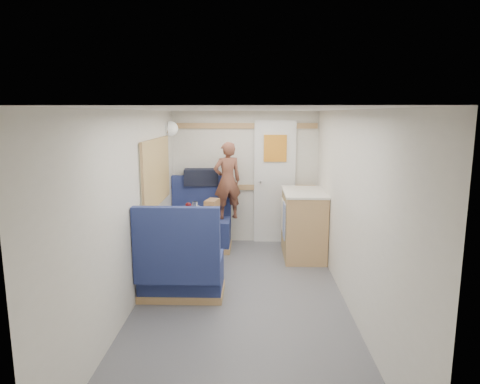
{
  "coord_description": "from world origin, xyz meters",
  "views": [
    {
      "loc": [
        0.11,
        -4.19,
        1.97
      ],
      "look_at": [
        -0.04,
        0.9,
        1.02
      ],
      "focal_mm": 32.0,
      "sensor_mm": 36.0,
      "label": 1
    }
  ],
  "objects_px": {
    "tumbler_right": "(195,206)",
    "bench_near": "(181,271)",
    "person": "(227,181)",
    "bread_loaf": "(212,204)",
    "tumbler_left": "(170,214)",
    "beer_glass": "(209,211)",
    "duffel_bag": "(202,177)",
    "salt_grinder": "(198,210)",
    "cheese_block": "(190,218)",
    "tray": "(197,219)",
    "pepper_grinder": "(195,212)",
    "dome_light": "(171,129)",
    "wine_glass": "(188,206)",
    "dinette_table": "(192,226)",
    "galley_counter": "(303,223)",
    "orange_fruit": "(203,211)",
    "bench_far": "(200,228)"
  },
  "relations": [
    {
      "from": "dinette_table",
      "to": "bread_loaf",
      "type": "bearing_deg",
      "value": 59.04
    },
    {
      "from": "bench_far",
      "to": "orange_fruit",
      "type": "distance_m",
      "value": 1.06
    },
    {
      "from": "beer_glass",
      "to": "orange_fruit",
      "type": "bearing_deg",
      "value": -179.98
    },
    {
      "from": "dome_light",
      "to": "tumbler_left",
      "type": "relative_size",
      "value": 1.68
    },
    {
      "from": "pepper_grinder",
      "to": "salt_grinder",
      "type": "relative_size",
      "value": 1.06
    },
    {
      "from": "tumbler_right",
      "to": "bench_near",
      "type": "bearing_deg",
      "value": -90.77
    },
    {
      "from": "tumbler_right",
      "to": "bread_loaf",
      "type": "relative_size",
      "value": 0.42
    },
    {
      "from": "duffel_bag",
      "to": "salt_grinder",
      "type": "relative_size",
      "value": 5.64
    },
    {
      "from": "dome_light",
      "to": "tray",
      "type": "height_order",
      "value": "dome_light"
    },
    {
      "from": "tray",
      "to": "tumbler_left",
      "type": "relative_size",
      "value": 3.09
    },
    {
      "from": "dinette_table",
      "to": "person",
      "type": "bearing_deg",
      "value": 65.47
    },
    {
      "from": "dome_light",
      "to": "person",
      "type": "height_order",
      "value": "dome_light"
    },
    {
      "from": "bench_near",
      "to": "cheese_block",
      "type": "relative_size",
      "value": 10.51
    },
    {
      "from": "tray",
      "to": "beer_glass",
      "type": "xyz_separation_m",
      "value": [
        0.12,
        0.23,
        0.04
      ]
    },
    {
      "from": "wine_glass",
      "to": "tumbler_left",
      "type": "relative_size",
      "value": 1.41
    },
    {
      "from": "tray",
      "to": "pepper_grinder",
      "type": "bearing_deg",
      "value": 103.84
    },
    {
      "from": "dinette_table",
      "to": "beer_glass",
      "type": "distance_m",
      "value": 0.31
    },
    {
      "from": "duffel_bag",
      "to": "salt_grinder",
      "type": "xyz_separation_m",
      "value": [
        0.08,
        -1.06,
        -0.26
      ]
    },
    {
      "from": "dinette_table",
      "to": "beer_glass",
      "type": "bearing_deg",
      "value": -16.86
    },
    {
      "from": "dome_light",
      "to": "orange_fruit",
      "type": "bearing_deg",
      "value": -59.53
    },
    {
      "from": "galley_counter",
      "to": "pepper_grinder",
      "type": "height_order",
      "value": "galley_counter"
    },
    {
      "from": "bench_far",
      "to": "cheese_block",
      "type": "xyz_separation_m",
      "value": [
        0.04,
        -1.22,
        0.46
      ]
    },
    {
      "from": "person",
      "to": "wine_glass",
      "type": "height_order",
      "value": "person"
    },
    {
      "from": "dinette_table",
      "to": "tray",
      "type": "distance_m",
      "value": 0.35
    },
    {
      "from": "person",
      "to": "bench_near",
      "type": "bearing_deg",
      "value": 56.38
    },
    {
      "from": "tumbler_left",
      "to": "person",
      "type": "bearing_deg",
      "value": 60.94
    },
    {
      "from": "galley_counter",
      "to": "tumbler_left",
      "type": "relative_size",
      "value": 7.71
    },
    {
      "from": "tray",
      "to": "pepper_grinder",
      "type": "relative_size",
      "value": 3.86
    },
    {
      "from": "bench_near",
      "to": "tumbler_right",
      "type": "relative_size",
      "value": 9.55
    },
    {
      "from": "galley_counter",
      "to": "tumbler_left",
      "type": "xyz_separation_m",
      "value": [
        -1.69,
        -0.8,
        0.31
      ]
    },
    {
      "from": "cheese_block",
      "to": "wine_glass",
      "type": "relative_size",
      "value": 0.59
    },
    {
      "from": "tumbler_left",
      "to": "beer_glass",
      "type": "height_order",
      "value": "tumbler_left"
    },
    {
      "from": "bench_near",
      "to": "duffel_bag",
      "type": "xyz_separation_m",
      "value": [
        -0.0,
        1.98,
        0.72
      ]
    },
    {
      "from": "bench_far",
      "to": "salt_grinder",
      "type": "distance_m",
      "value": 0.93
    },
    {
      "from": "bench_near",
      "to": "wine_glass",
      "type": "bearing_deg",
      "value": 91.74
    },
    {
      "from": "galley_counter",
      "to": "orange_fruit",
      "type": "height_order",
      "value": "galley_counter"
    },
    {
      "from": "person",
      "to": "bread_loaf",
      "type": "height_order",
      "value": "person"
    },
    {
      "from": "duffel_bag",
      "to": "tray",
      "type": "height_order",
      "value": "duffel_bag"
    },
    {
      "from": "galley_counter",
      "to": "duffel_bag",
      "type": "relative_size",
      "value": 1.81
    },
    {
      "from": "tumbler_left",
      "to": "tray",
      "type": "bearing_deg",
      "value": -8.36
    },
    {
      "from": "tumbler_right",
      "to": "cheese_block",
      "type": "bearing_deg",
      "value": -87.86
    },
    {
      "from": "bench_far",
      "to": "cheese_block",
      "type": "distance_m",
      "value": 1.3
    },
    {
      "from": "pepper_grinder",
      "to": "salt_grinder",
      "type": "xyz_separation_m",
      "value": [
        0.02,
        0.16,
        -0.0
      ]
    },
    {
      "from": "tray",
      "to": "salt_grinder",
      "type": "xyz_separation_m",
      "value": [
        -0.02,
        0.36,
        0.04
      ]
    },
    {
      "from": "wine_glass",
      "to": "beer_glass",
      "type": "distance_m",
      "value": 0.26
    },
    {
      "from": "dome_light",
      "to": "beer_glass",
      "type": "relative_size",
      "value": 1.83
    },
    {
      "from": "dome_light",
      "to": "cheese_block",
      "type": "bearing_deg",
      "value": -70.49
    },
    {
      "from": "tray",
      "to": "tumbler_left",
      "type": "bearing_deg",
      "value": 171.64
    },
    {
      "from": "dinette_table",
      "to": "duffel_bag",
      "type": "distance_m",
      "value": 1.21
    },
    {
      "from": "person",
      "to": "tumbler_right",
      "type": "bearing_deg",
      "value": 38.62
    }
  ]
}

